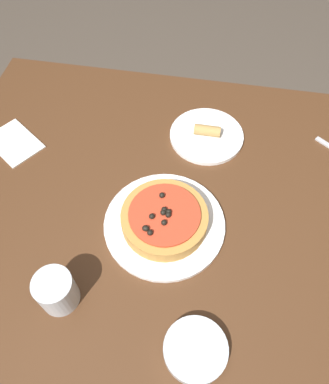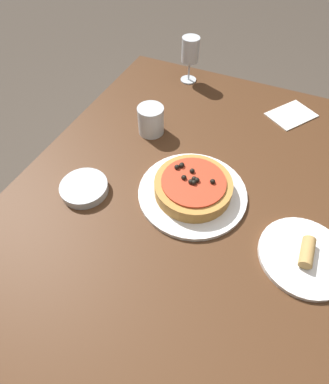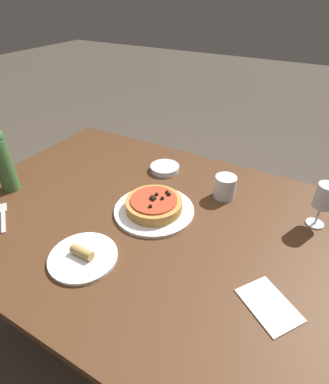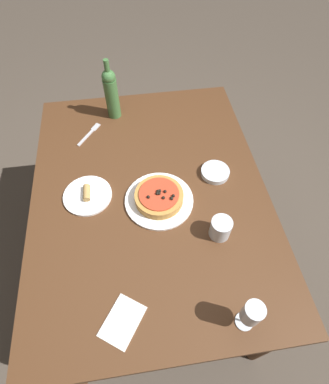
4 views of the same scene
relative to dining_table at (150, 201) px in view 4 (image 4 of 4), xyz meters
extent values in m
plane|color=#4C4238|center=(0.00, 0.00, -0.69)|extent=(14.00, 14.00, 0.00)
cube|color=#4C2D19|center=(0.00, 0.00, 0.07)|extent=(1.38, 1.04, 0.03)
cylinder|color=#4C2D19|center=(0.63, 0.46, -0.32)|extent=(0.06, 0.06, 0.74)
cylinder|color=#4C2D19|center=(0.63, -0.46, -0.32)|extent=(0.06, 0.06, 0.74)
cylinder|color=#4C2D19|center=(-0.63, 0.46, -0.32)|extent=(0.06, 0.06, 0.74)
cylinder|color=#4C2D19|center=(-0.63, -0.46, -0.32)|extent=(0.06, 0.06, 0.74)
cylinder|color=white|center=(0.06, 0.04, 0.09)|extent=(0.30, 0.30, 0.01)
cylinder|color=#BC843D|center=(0.06, 0.04, 0.12)|extent=(0.21, 0.21, 0.04)
cylinder|color=red|center=(0.06, 0.04, 0.14)|extent=(0.17, 0.17, 0.01)
sphere|color=black|center=(0.06, 0.06, 0.15)|extent=(0.01, 0.01, 0.01)
sphere|color=black|center=(0.08, 0.09, 0.15)|extent=(0.01, 0.01, 0.01)
sphere|color=black|center=(0.05, 0.04, 0.15)|extent=(0.01, 0.01, 0.01)
sphere|color=black|center=(0.07, -0.01, 0.15)|extent=(0.01, 0.01, 0.01)
sphere|color=black|center=(0.06, 0.03, 0.15)|extent=(0.01, 0.01, 0.01)
sphere|color=black|center=(0.09, 0.05, 0.15)|extent=(0.01, 0.01, 0.01)
sphere|color=black|center=(0.10, 0.08, 0.15)|extent=(0.01, 0.01, 0.01)
sphere|color=black|center=(0.05, 0.03, 0.15)|extent=(0.01, 0.01, 0.01)
sphere|color=black|center=(0.06, 0.04, 0.15)|extent=(0.01, 0.01, 0.01)
sphere|color=black|center=(0.09, 0.08, 0.15)|extent=(0.01, 0.01, 0.01)
cylinder|color=silver|center=(0.59, 0.26, 0.09)|extent=(0.06, 0.06, 0.00)
cylinder|color=silver|center=(0.59, 0.26, 0.13)|extent=(0.01, 0.01, 0.08)
cylinder|color=silver|center=(0.59, 0.26, 0.21)|extent=(0.06, 0.06, 0.09)
cylinder|color=#3D6B38|center=(-0.53, -0.13, 0.19)|extent=(0.07, 0.07, 0.22)
sphere|color=#3D6B38|center=(-0.53, -0.13, 0.32)|extent=(0.07, 0.07, 0.07)
cylinder|color=#3D6B38|center=(-0.53, -0.13, 0.37)|extent=(0.03, 0.03, 0.07)
cylinder|color=silver|center=(0.25, 0.25, 0.13)|extent=(0.08, 0.08, 0.09)
cylinder|color=silver|center=(-0.05, 0.31, 0.10)|extent=(0.13, 0.13, 0.03)
cube|color=#B7B7BC|center=(-0.37, -0.29, 0.09)|extent=(0.11, 0.08, 0.00)
cube|color=#B7B7BC|center=(-0.45, -0.23, 0.09)|extent=(0.06, 0.05, 0.00)
cylinder|color=white|center=(-0.01, -0.27, 0.09)|extent=(0.21, 0.21, 0.01)
cylinder|color=#B2894C|center=(-0.01, -0.27, 0.11)|extent=(0.07, 0.03, 0.03)
cube|color=silver|center=(0.53, -0.15, 0.09)|extent=(0.19, 0.18, 0.00)
camera|label=1|loc=(-0.02, 0.47, 0.90)|focal=35.00mm
camera|label=2|loc=(-0.44, -0.11, 0.74)|focal=28.00mm
camera|label=3|loc=(0.53, -0.71, 0.79)|focal=28.00mm
camera|label=4|loc=(0.78, -0.04, 1.18)|focal=28.00mm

